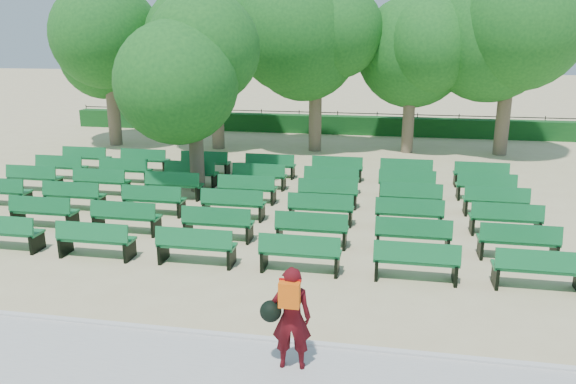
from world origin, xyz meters
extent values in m
plane|color=#C7B684|center=(0.00, 0.00, 0.00)|extent=(120.00, 120.00, 0.00)
cube|color=#B9B9B4|center=(0.00, -7.40, 0.03)|extent=(30.00, 2.20, 0.06)
cube|color=silver|center=(0.00, -6.25, 0.05)|extent=(30.00, 0.12, 0.10)
cube|color=#134C1A|center=(0.00, 14.00, 0.45)|extent=(26.00, 0.70, 0.90)
cube|color=#136D35|center=(-0.40, 0.69, 0.43)|extent=(1.77, 0.62, 0.06)
cube|color=#136D35|center=(-0.40, 0.49, 0.68)|extent=(1.74, 0.27, 0.41)
cylinder|color=brown|center=(-2.35, 2.45, 1.37)|extent=(0.46, 0.46, 2.74)
ellipsoid|color=#1B641E|center=(-2.35, 2.45, 3.79)|extent=(3.81, 3.81, 3.43)
imported|color=#4A0A10|center=(2.40, -6.92, 0.87)|extent=(0.63, 0.45, 1.62)
cube|color=#FF600D|center=(2.40, -7.10, 1.34)|extent=(0.30, 0.15, 0.38)
sphere|color=black|center=(2.09, -6.97, 0.98)|extent=(0.32, 0.32, 0.32)
camera|label=1|loc=(3.70, -14.28, 4.94)|focal=35.00mm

